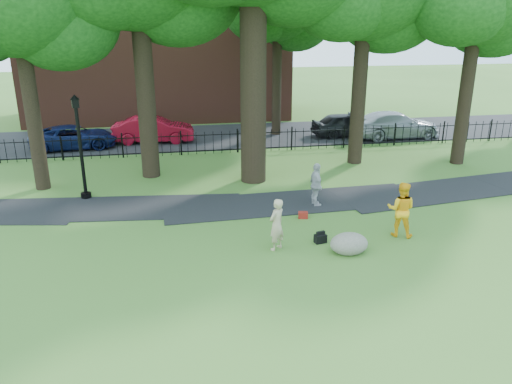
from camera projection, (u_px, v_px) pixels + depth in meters
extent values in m
plane|color=#3D6724|center=(291.00, 247.00, 15.78)|extent=(120.00, 120.00, 0.00)
cube|color=black|center=(292.00, 203.00, 19.57)|extent=(36.07, 3.85, 0.03)
cube|color=black|center=(228.00, 136.00, 30.65)|extent=(80.00, 7.00, 0.02)
cube|color=black|center=(237.00, 134.00, 26.60)|extent=(44.00, 0.04, 0.04)
cube|color=black|center=(238.00, 149.00, 26.88)|extent=(44.00, 0.04, 0.04)
cube|color=brown|center=(157.00, 31.00, 35.45)|extent=(18.00, 8.00, 12.00)
cylinder|color=black|center=(253.00, 59.00, 20.56)|extent=(1.10, 1.10, 10.50)
cylinder|color=black|center=(30.00, 97.00, 19.99)|extent=(0.60, 0.60, 7.70)
ellipsoid|color=#103A10|center=(60.00, 19.00, 19.93)|extent=(4.80, 4.80, 4.08)
cylinder|color=black|center=(144.00, 75.00, 21.43)|extent=(0.80, 0.80, 9.10)
cylinder|color=black|center=(360.00, 77.00, 23.68)|extent=(0.70, 0.70, 8.40)
ellipsoid|color=#103A10|center=(388.00, 5.00, 23.63)|extent=(5.28, 5.28, 4.49)
cylinder|color=black|center=(467.00, 81.00, 23.64)|extent=(0.64, 0.64, 8.05)
ellipsoid|color=#103A10|center=(494.00, 12.00, 23.57)|extent=(4.96, 4.96, 4.22)
ellipsoid|color=#103A10|center=(461.00, 0.00, 21.68)|extent=(4.65, 4.65, 3.95)
imported|color=tan|center=(277.00, 225.00, 15.37)|extent=(0.72, 0.69, 1.67)
imported|color=#FFB015|center=(401.00, 209.00, 16.33)|extent=(1.13, 1.05, 1.86)
imported|color=#B0AFB4|center=(316.00, 185.00, 18.99)|extent=(0.49, 1.02, 1.70)
ellipsoid|color=gray|center=(349.00, 242.00, 15.32)|extent=(1.36, 1.14, 0.69)
cylinder|color=black|center=(81.00, 154.00, 19.47)|extent=(0.14, 0.14, 3.65)
cylinder|color=black|center=(86.00, 195.00, 20.04)|extent=(0.41, 0.41, 0.23)
cube|color=black|center=(75.00, 103.00, 18.81)|extent=(0.31, 0.31, 0.34)
cone|color=black|center=(74.00, 97.00, 18.74)|extent=(0.37, 0.37, 0.18)
cube|color=black|center=(320.00, 239.00, 16.05)|extent=(0.42, 0.31, 0.28)
cube|color=maroon|center=(303.00, 215.00, 18.03)|extent=(0.37, 0.27, 0.23)
imported|color=maroon|center=(153.00, 129.00, 28.90)|extent=(4.73, 1.95, 1.52)
imported|color=#0D1741|center=(74.00, 137.00, 27.55)|extent=(4.82, 2.62, 1.28)
imported|color=black|center=(346.00, 124.00, 30.48)|extent=(4.29, 1.94, 1.43)
imported|color=#9B9DA4|center=(395.00, 125.00, 30.01)|extent=(5.49, 2.41, 1.57)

